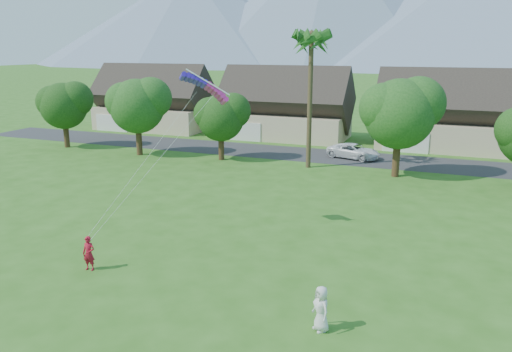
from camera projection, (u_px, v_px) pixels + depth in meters
The scene contains 10 objects.
ground at pixel (167, 322), 20.52m from camera, with size 500.00×500.00×0.00m, color #2D6019.
street at pixel (341, 157), 51.15m from camera, with size 90.00×7.00×0.01m, color #2D2D30.
kite_flyer at pixel (89, 253), 25.10m from camera, with size 0.65×0.43×1.79m, color #A51226.
watcher at pixel (321, 309), 19.69m from camera, with size 0.92×0.60×1.89m, color silver.
parked_car at pixel (354, 151), 50.54m from camera, with size 2.45×5.31×1.48m, color white.
mountain_ridge at pixel (462, 9), 243.80m from camera, with size 540.00×240.00×70.00m.
houses_row at pixel (363, 114), 58.22m from camera, with size 72.75×8.19×8.86m.
tree_row at pixel (317, 117), 44.85m from camera, with size 62.27×6.67×8.45m.
fan_palm at pixel (312, 37), 43.95m from camera, with size 3.00×3.00×13.80m.
parafoil_kite at pixel (206, 85), 28.48m from camera, with size 3.24×1.57×0.50m.
Camera 1 is at (10.12, -15.75, 10.97)m, focal length 35.00 mm.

